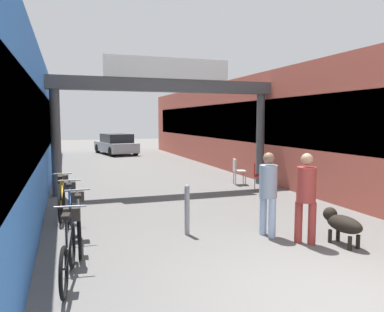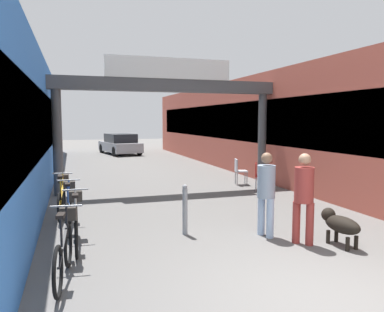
% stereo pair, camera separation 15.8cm
% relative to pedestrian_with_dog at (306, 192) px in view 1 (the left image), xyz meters
% --- Properties ---
extents(ground_plane, '(80.00, 80.00, 0.00)m').
position_rel_pedestrian_with_dog_xyz_m(ground_plane, '(-0.97, -1.97, -0.94)').
color(ground_plane, '#605E5B').
extents(storefront_left, '(3.00, 26.00, 3.92)m').
position_rel_pedestrian_with_dog_xyz_m(storefront_left, '(-6.06, 9.03, 1.03)').
color(storefront_left, blue).
rests_on(storefront_left, ground_plane).
extents(storefront_right, '(3.00, 26.00, 3.92)m').
position_rel_pedestrian_with_dog_xyz_m(storefront_right, '(4.13, 9.03, 1.03)').
color(storefront_right, '#B25142').
rests_on(storefront_right, ground_plane).
extents(arcade_sign_gateway, '(7.40, 0.47, 4.14)m').
position_rel_pedestrian_with_dog_xyz_m(arcade_sign_gateway, '(-0.97, 5.95, 2.01)').
color(arcade_sign_gateway, '#4C4C4F').
rests_on(arcade_sign_gateway, ground_plane).
extents(pedestrian_with_dog, '(0.48, 0.48, 1.64)m').
position_rel_pedestrian_with_dog_xyz_m(pedestrian_with_dog, '(0.00, 0.00, 0.00)').
color(pedestrian_with_dog, '#99332D').
rests_on(pedestrian_with_dog, ground_plane).
extents(pedestrian_companion, '(0.42, 0.42, 1.62)m').
position_rel_pedestrian_with_dog_xyz_m(pedestrian_companion, '(-0.41, 0.61, -0.02)').
color(pedestrian_companion, '#A5BFE0').
rests_on(pedestrian_companion, ground_plane).
extents(dog_on_leash, '(0.41, 0.86, 0.62)m').
position_rel_pedestrian_with_dog_xyz_m(dog_on_leash, '(0.58, -0.25, -0.54)').
color(dog_on_leash, black).
rests_on(dog_on_leash, ground_plane).
extents(bicycle_black_nearest, '(0.46, 1.69, 0.98)m').
position_rel_pedestrian_with_dog_xyz_m(bicycle_black_nearest, '(-4.05, -0.21, -0.50)').
color(bicycle_black_nearest, black).
rests_on(bicycle_black_nearest, ground_plane).
extents(bicycle_silver_second, '(0.46, 1.69, 0.98)m').
position_rel_pedestrian_with_dog_xyz_m(bicycle_silver_second, '(-3.88, 1.12, -0.50)').
color(bicycle_silver_second, black).
rests_on(bicycle_silver_second, ground_plane).
extents(bicycle_blue_third, '(0.46, 1.69, 0.98)m').
position_rel_pedestrian_with_dog_xyz_m(bicycle_blue_third, '(-4.01, 2.31, -0.50)').
color(bicycle_blue_third, black).
rests_on(bicycle_blue_third, ground_plane).
extents(bicycle_orange_farthest, '(0.46, 1.69, 0.98)m').
position_rel_pedestrian_with_dog_xyz_m(bicycle_orange_farthest, '(-4.17, 3.41, -0.50)').
color(bicycle_orange_farthest, black).
rests_on(bicycle_orange_farthest, ground_plane).
extents(bollard_post_metal, '(0.10, 0.10, 0.99)m').
position_rel_pedestrian_with_dog_xyz_m(bollard_post_metal, '(-1.85, 1.19, -0.43)').
color(bollard_post_metal, gray).
rests_on(bollard_post_metal, ground_plane).
extents(cafe_chair_red_nearer, '(0.54, 0.54, 0.89)m').
position_rel_pedestrian_with_dog_xyz_m(cafe_chair_red_nearer, '(1.67, 4.82, -0.40)').
color(cafe_chair_red_nearer, gray).
rests_on(cafe_chair_red_nearer, ground_plane).
extents(cafe_chair_aluminium_farther, '(0.49, 0.49, 0.89)m').
position_rel_pedestrian_with_dog_xyz_m(cafe_chair_aluminium_farther, '(1.54, 6.02, -0.40)').
color(cafe_chair_aluminium_farther, gray).
rests_on(cafe_chair_aluminium_farther, ground_plane).
extents(parked_car_silver, '(2.49, 4.26, 1.33)m').
position_rel_pedestrian_with_dog_xyz_m(parked_car_silver, '(-0.93, 18.99, -0.29)').
color(parked_car_silver, '#99999E').
rests_on(parked_car_silver, ground_plane).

